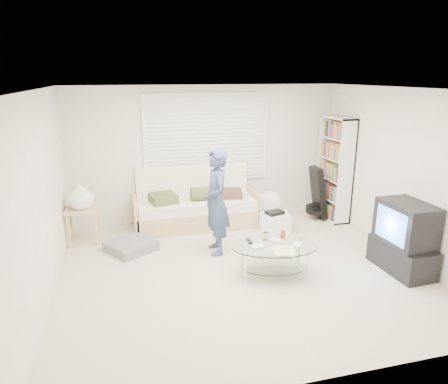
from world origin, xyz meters
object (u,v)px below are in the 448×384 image
object	(u,v)px
bookshelf	(335,169)
coffee_table	(274,251)
tv_unit	(404,238)
futon_sofa	(196,207)

from	to	relation	value
bookshelf	coffee_table	distance (m)	2.76
tv_unit	bookshelf	bearing A→B (deg)	86.76
futon_sofa	tv_unit	xyz separation A→B (m)	(2.49, -2.46, 0.13)
bookshelf	coffee_table	size ratio (longest dim) A/B	1.47
bookshelf	tv_unit	bearing A→B (deg)	-93.24
coffee_table	bookshelf	bearing A→B (deg)	44.48
futon_sofa	bookshelf	distance (m)	2.70
futon_sofa	coffee_table	xyz separation A→B (m)	(0.70, -2.14, 0.00)
futon_sofa	tv_unit	distance (m)	3.50
futon_sofa	coffee_table	distance (m)	2.25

